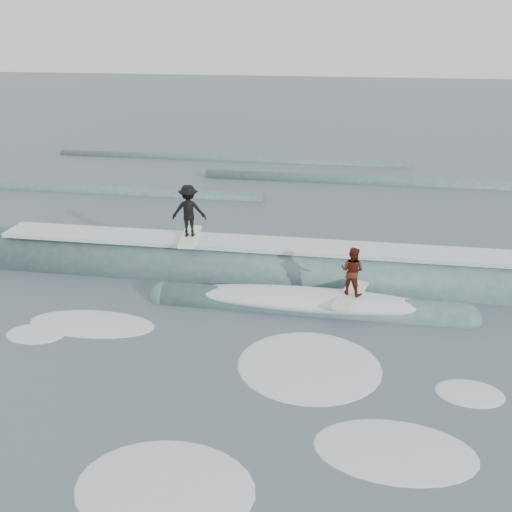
# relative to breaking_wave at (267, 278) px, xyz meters

# --- Properties ---
(ground) EXTENTS (160.00, 160.00, 0.00)m
(ground) POSITION_rel_breaking_wave_xyz_m (-0.25, -5.09, -0.04)
(ground) COLOR #3C4E57
(ground) RESTS_ON ground
(breaking_wave) EXTENTS (21.33, 3.90, 2.24)m
(breaking_wave) POSITION_rel_breaking_wave_xyz_m (0.00, 0.00, 0.00)
(breaking_wave) COLOR #355958
(breaking_wave) RESTS_ON ground
(surfer_black) EXTENTS (1.22, 2.06, 1.85)m
(surfer_black) POSITION_rel_breaking_wave_xyz_m (-2.68, 0.31, 2.05)
(surfer_black) COLOR white
(surfer_black) RESTS_ON ground
(surfer_red) EXTENTS (1.08, 2.07, 1.55)m
(surfer_red) POSITION_rel_breaking_wave_xyz_m (2.77, -1.89, 1.16)
(surfer_red) COLOR silver
(surfer_red) RESTS_ON ground
(whitewater) EXTENTS (13.20, 7.68, 0.10)m
(whitewater) POSITION_rel_breaking_wave_xyz_m (0.45, -6.08, -0.04)
(whitewater) COLOR white
(whitewater) RESTS_ON ground
(far_swells) EXTENTS (40.21, 8.65, 0.80)m
(far_swells) POSITION_rel_breaking_wave_xyz_m (-2.82, 12.56, -0.04)
(far_swells) COLOR #355958
(far_swells) RESTS_ON ground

